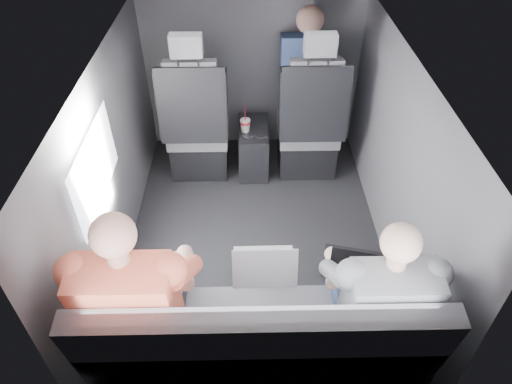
{
  "coord_description": "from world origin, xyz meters",
  "views": [
    {
      "loc": [
        -0.04,
        -2.3,
        2.42
      ],
      "look_at": [
        0.0,
        -0.05,
        0.5
      ],
      "focal_mm": 32.0,
      "sensor_mm": 36.0,
      "label": 1
    }
  ],
  "objects_px": {
    "front_seat_right": "(309,130)",
    "soda_cup": "(245,125)",
    "laptop_white": "(153,272)",
    "laptop_silver": "(264,265)",
    "passenger_rear_left": "(140,297)",
    "front_seat_left": "(198,131)",
    "laptop_black": "(356,266)",
    "passenger_rear_right": "(375,296)",
    "rear_bench": "(259,350)",
    "center_console": "(253,148)",
    "passenger_front_right": "(306,75)"
  },
  "relations": [
    {
      "from": "rear_bench",
      "to": "passenger_rear_left",
      "type": "bearing_deg",
      "value": 170.49
    },
    {
      "from": "laptop_white",
      "to": "passenger_rear_right",
      "type": "distance_m",
      "value": 1.1
    },
    {
      "from": "soda_cup",
      "to": "passenger_front_right",
      "type": "distance_m",
      "value": 0.64
    },
    {
      "from": "laptop_silver",
      "to": "laptop_black",
      "type": "height_order",
      "value": "laptop_silver"
    },
    {
      "from": "rear_bench",
      "to": "laptop_black",
      "type": "height_order",
      "value": "rear_bench"
    },
    {
      "from": "front_seat_right",
      "to": "passenger_rear_left",
      "type": "height_order",
      "value": "front_seat_right"
    },
    {
      "from": "laptop_black",
      "to": "rear_bench",
      "type": "bearing_deg",
      "value": -151.83
    },
    {
      "from": "center_console",
      "to": "soda_cup",
      "type": "height_order",
      "value": "soda_cup"
    },
    {
      "from": "front_seat_left",
      "to": "laptop_black",
      "type": "height_order",
      "value": "front_seat_left"
    },
    {
      "from": "front_seat_left",
      "to": "rear_bench",
      "type": "bearing_deg",
      "value": -76.69
    },
    {
      "from": "rear_bench",
      "to": "laptop_black",
      "type": "relative_size",
      "value": 4.5
    },
    {
      "from": "laptop_silver",
      "to": "passenger_rear_left",
      "type": "bearing_deg",
      "value": -162.08
    },
    {
      "from": "front_seat_left",
      "to": "rear_bench",
      "type": "relative_size",
      "value": 0.79
    },
    {
      "from": "front_seat_right",
      "to": "laptop_white",
      "type": "distance_m",
      "value": 1.93
    },
    {
      "from": "front_seat_right",
      "to": "passenger_front_right",
      "type": "xyz_separation_m",
      "value": [
        -0.02,
        0.26,
        0.36
      ]
    },
    {
      "from": "laptop_silver",
      "to": "front_seat_left",
      "type": "bearing_deg",
      "value": 106.61
    },
    {
      "from": "front_seat_left",
      "to": "laptop_white",
      "type": "xyz_separation_m",
      "value": [
        -0.08,
        -1.65,
        0.23
      ]
    },
    {
      "from": "laptop_silver",
      "to": "laptop_black",
      "type": "distance_m",
      "value": 0.47
    },
    {
      "from": "front_seat_left",
      "to": "laptop_black",
      "type": "relative_size",
      "value": 3.55
    },
    {
      "from": "center_console",
      "to": "soda_cup",
      "type": "relative_size",
      "value": 1.94
    },
    {
      "from": "front_seat_left",
      "to": "rear_bench",
      "type": "height_order",
      "value": "front_seat_left"
    },
    {
      "from": "rear_bench",
      "to": "laptop_silver",
      "type": "relative_size",
      "value": 5.0
    },
    {
      "from": "laptop_silver",
      "to": "passenger_rear_right",
      "type": "xyz_separation_m",
      "value": [
        0.53,
        -0.19,
        -0.02
      ]
    },
    {
      "from": "front_seat_right",
      "to": "laptop_silver",
      "type": "distance_m",
      "value": 1.68
    },
    {
      "from": "center_console",
      "to": "laptop_black",
      "type": "height_order",
      "value": "laptop_black"
    },
    {
      "from": "soda_cup",
      "to": "laptop_silver",
      "type": "bearing_deg",
      "value": -86.52
    },
    {
      "from": "passenger_rear_right",
      "to": "laptop_white",
      "type": "bearing_deg",
      "value": 171.94
    },
    {
      "from": "passenger_rear_left",
      "to": "passenger_rear_right",
      "type": "distance_m",
      "value": 1.12
    },
    {
      "from": "front_seat_left",
      "to": "center_console",
      "type": "relative_size",
      "value": 2.64
    },
    {
      "from": "rear_bench",
      "to": "laptop_black",
      "type": "xyz_separation_m",
      "value": [
        0.5,
        0.27,
        0.32
      ]
    },
    {
      "from": "laptop_black",
      "to": "passenger_front_right",
      "type": "xyz_separation_m",
      "value": [
        -0.07,
        1.89,
        0.13
      ]
    },
    {
      "from": "front_seat_right",
      "to": "passenger_rear_left",
      "type": "relative_size",
      "value": 1.01
    },
    {
      "from": "rear_bench",
      "to": "passenger_front_right",
      "type": "height_order",
      "value": "passenger_front_right"
    },
    {
      "from": "rear_bench",
      "to": "passenger_rear_right",
      "type": "height_order",
      "value": "passenger_rear_right"
    },
    {
      "from": "laptop_white",
      "to": "passenger_rear_right",
      "type": "xyz_separation_m",
      "value": [
        1.09,
        -0.15,
        -0.02
      ]
    },
    {
      "from": "front_seat_right",
      "to": "center_console",
      "type": "xyz_separation_m",
      "value": [
        -0.45,
        0.04,
        -0.2
      ]
    },
    {
      "from": "soda_cup",
      "to": "front_seat_right",
      "type": "bearing_deg",
      "value": 2.49
    },
    {
      "from": "laptop_black",
      "to": "passenger_front_right",
      "type": "relative_size",
      "value": 0.41
    },
    {
      "from": "front_seat_right",
      "to": "soda_cup",
      "type": "xyz_separation_m",
      "value": [
        -0.52,
        -0.02,
        0.06
      ]
    },
    {
      "from": "front_seat_left",
      "to": "laptop_silver",
      "type": "height_order",
      "value": "front_seat_left"
    },
    {
      "from": "rear_bench",
      "to": "passenger_rear_left",
      "type": "height_order",
      "value": "passenger_rear_left"
    },
    {
      "from": "front_seat_right",
      "to": "center_console",
      "type": "bearing_deg",
      "value": 174.93
    },
    {
      "from": "front_seat_left",
      "to": "laptop_black",
      "type": "distance_m",
      "value": 1.9
    },
    {
      "from": "passenger_rear_right",
      "to": "passenger_rear_left",
      "type": "bearing_deg",
      "value": -179.94
    },
    {
      "from": "passenger_rear_left",
      "to": "front_seat_left",
      "type": "bearing_deg",
      "value": 86.36
    },
    {
      "from": "soda_cup",
      "to": "laptop_black",
      "type": "height_order",
      "value": "laptop_black"
    },
    {
      "from": "front_seat_right",
      "to": "soda_cup",
      "type": "bearing_deg",
      "value": -177.51
    },
    {
      "from": "soda_cup",
      "to": "laptop_silver",
      "type": "distance_m",
      "value": 1.6
    },
    {
      "from": "front_seat_right",
      "to": "passenger_rear_left",
      "type": "xyz_separation_m",
      "value": [
        -1.01,
        -1.81,
        0.24
      ]
    },
    {
      "from": "passenger_rear_right",
      "to": "soda_cup",
      "type": "bearing_deg",
      "value": 109.27
    }
  ]
}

